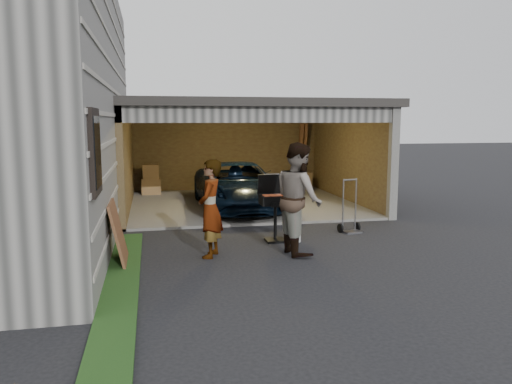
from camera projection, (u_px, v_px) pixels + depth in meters
ground at (269, 273)px, 7.89m from camera, size 80.00×80.00×0.00m
groundcover_strip at (118, 305)px, 6.46m from camera, size 0.50×8.00×0.06m
garage at (240, 139)px, 14.36m from camera, size 6.80×6.30×2.90m
minivan at (238, 188)px, 13.31m from camera, size 2.03×4.39×1.22m
woman at (210, 209)px, 8.72m from camera, size 0.61×0.74×1.73m
man at (299, 198)px, 8.96m from camera, size 0.84×1.04×2.01m
bbq_grill at (275, 202)px, 9.87m from camera, size 0.59×0.52×1.32m
propane_tank at (293, 230)px, 9.91m from camera, size 0.33×0.33×0.47m
plywood_panel at (119, 234)px, 8.26m from camera, size 0.27×0.97×1.07m
hand_truck at (350, 222)px, 10.73m from camera, size 0.51×0.42×1.16m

